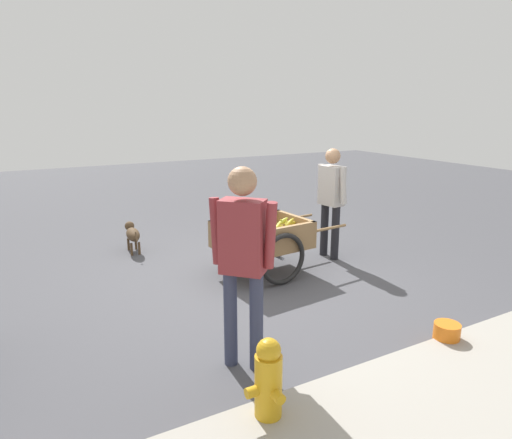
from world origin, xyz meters
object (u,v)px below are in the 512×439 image
at_px(bystander_person, 243,251).
at_px(vendor_person, 331,194).
at_px(dog, 132,234).
at_px(fire_hydrant, 268,386).
at_px(fruit_cart, 262,241).
at_px(plastic_bucket, 446,337).

bearing_deg(bystander_person, vendor_person, -141.15).
height_order(dog, fire_hydrant, fire_hydrant).
bearing_deg(fire_hydrant, vendor_person, -133.85).
distance_m(fruit_cart, bystander_person, 2.17).
distance_m(dog, plastic_bucket, 4.42).
distance_m(dog, fire_hydrant, 4.19).
distance_m(plastic_bucket, bystander_person, 1.98).
relative_size(dog, bystander_person, 0.41).
xyz_separation_m(fruit_cart, vendor_person, (-1.14, -0.11, 0.47)).
bearing_deg(plastic_bucket, bystander_person, -20.95).
relative_size(fruit_cart, plastic_bucket, 6.76).
xyz_separation_m(fruit_cart, plastic_bucket, (-0.50, 2.39, -0.31)).
xyz_separation_m(dog, fire_hydrant, (0.14, 4.19, 0.06)).
distance_m(fire_hydrant, bystander_person, 1.03).
distance_m(vendor_person, bystander_person, 2.96).
height_order(fire_hydrant, bystander_person, bystander_person).
distance_m(fruit_cart, fire_hydrant, 2.86).
relative_size(dog, fire_hydrant, 1.01).
height_order(vendor_person, dog, vendor_person).
bearing_deg(vendor_person, fire_hydrant, 46.15).
relative_size(fire_hydrant, bystander_person, 0.41).
height_order(fruit_cart, bystander_person, bystander_person).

